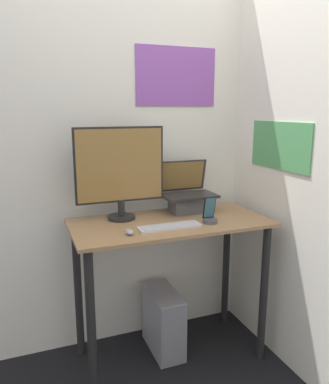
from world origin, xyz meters
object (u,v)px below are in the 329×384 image
Objects in this scene: keyboard at (170,226)px; cell_phone at (210,217)px; mouse at (129,232)px; monitor at (120,171)px; computer_tower at (163,321)px; laptop at (188,198)px.

keyboard is 0.26m from cell_phone.
monitor is at bearing 83.41° from mouse.
computer_tower is at bearing 39.29° from mouse.
laptop is 0.58m from mouse.
cell_phone is (0.46, -0.27, -0.25)m from monitor.
laptop is at bearing 22.01° from computer_tower.
laptop is 0.49m from monitor.
cell_phone reaches higher than mouse.
monitor reaches higher than mouse.
monitor reaches higher than keyboard.
laptop reaches higher than computer_tower.
monitor is at bearing 150.10° from cell_phone.
cell_phone reaches higher than keyboard.
computer_tower is (0.25, -0.07, -1.00)m from monitor.
monitor reaches higher than computer_tower.
laptop is 0.28m from cell_phone.
computer_tower is (0.04, 0.20, -0.71)m from keyboard.
cell_phone is 0.80m from computer_tower.
keyboard is 2.32× the size of cell_phone.
mouse is (-0.48, -0.31, -0.07)m from laptop.
keyboard is (-0.24, -0.28, -0.08)m from laptop.
cell_phone is 0.37× the size of computer_tower.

